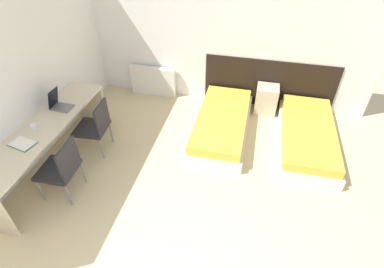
# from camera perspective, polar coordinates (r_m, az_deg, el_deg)

# --- Properties ---
(wall_back) EXTENTS (5.71, 0.05, 2.70)m
(wall_back) POSITION_cam_1_polar(r_m,az_deg,el_deg) (5.63, 4.73, 18.63)
(wall_back) COLOR white
(wall_back) RESTS_ON ground_plane
(wall_left) EXTENTS (0.05, 5.21, 2.70)m
(wall_left) POSITION_cam_1_polar(r_m,az_deg,el_deg) (4.83, -29.77, 9.96)
(wall_left) COLOR white
(wall_left) RESTS_ON ground_plane
(headboard_panel) EXTENTS (2.42, 0.03, 0.95)m
(headboard_panel) POSITION_cam_1_polar(r_m,az_deg,el_deg) (5.91, 14.36, 9.20)
(headboard_panel) COLOR black
(headboard_panel) RESTS_ON ground_plane
(bed_near_window) EXTENTS (0.90, 1.97, 0.34)m
(bed_near_window) POSITION_cam_1_polar(r_m,az_deg,el_deg) (5.24, 5.71, 1.99)
(bed_near_window) COLOR silver
(bed_near_window) RESTS_ON ground_plane
(bed_near_door) EXTENTS (0.90, 1.97, 0.34)m
(bed_near_door) POSITION_cam_1_polar(r_m,az_deg,el_deg) (5.31, 21.06, -0.26)
(bed_near_door) COLOR silver
(bed_near_door) RESTS_ON ground_plane
(nightstand) EXTENTS (0.40, 0.35, 0.53)m
(nightstand) POSITION_cam_1_polar(r_m,az_deg,el_deg) (5.83, 13.97, 6.44)
(nightstand) COLOR beige
(nightstand) RESTS_ON ground_plane
(radiator) EXTENTS (0.92, 0.12, 0.60)m
(radiator) POSITION_cam_1_polar(r_m,az_deg,el_deg) (6.25, -7.37, 10.01)
(radiator) COLOR silver
(radiator) RESTS_ON ground_plane
(desk) EXTENTS (0.61, 2.49, 0.73)m
(desk) POSITION_cam_1_polar(r_m,az_deg,el_deg) (4.79, -26.19, -0.03)
(desk) COLOR beige
(desk) RESTS_ON ground_plane
(chair_near_laptop) EXTENTS (0.50, 0.50, 0.89)m
(chair_near_laptop) POSITION_cam_1_polar(r_m,az_deg,el_deg) (4.86, -18.02, 1.60)
(chair_near_laptop) COLOR #232328
(chair_near_laptop) RESTS_ON ground_plane
(chair_near_notebook) EXTENTS (0.49, 0.49, 0.89)m
(chair_near_notebook) POSITION_cam_1_polar(r_m,az_deg,el_deg) (4.30, -23.64, -5.80)
(chair_near_notebook) COLOR #232328
(chair_near_notebook) RESTS_ON ground_plane
(laptop) EXTENTS (0.32, 0.23, 0.31)m
(laptop) POSITION_cam_1_polar(r_m,az_deg,el_deg) (4.99, -24.00, 5.23)
(laptop) COLOR slate
(laptop) RESTS_ON desk
(open_notebook) EXTENTS (0.37, 0.28, 0.02)m
(open_notebook) POSITION_cam_1_polar(r_m,az_deg,el_deg) (4.50, -29.59, -1.60)
(open_notebook) COLOR #236B3D
(open_notebook) RESTS_ON desk
(mug) EXTENTS (0.08, 0.08, 0.09)m
(mug) POSITION_cam_1_polar(r_m,az_deg,el_deg) (4.68, -27.92, 1.21)
(mug) COLOR white
(mug) RESTS_ON desk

